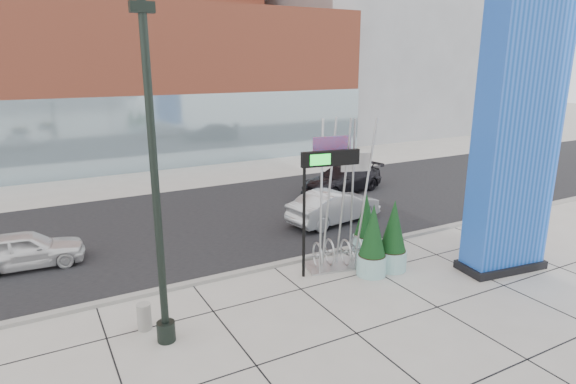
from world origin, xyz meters
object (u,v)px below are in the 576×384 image
lamp_post (157,212)px  car_white_west (25,250)px  concrete_bollard (144,317)px  blue_pylon (517,132)px  overhead_street_sign (324,169)px  public_art_sculpture (339,229)px  car_silver_mid (334,207)px

lamp_post → car_white_west: bearing=113.9°
concrete_bollard → blue_pylon: bearing=-9.4°
overhead_street_sign → car_white_west: size_ratio=1.10×
public_art_sculpture → concrete_bollard: size_ratio=7.14×
blue_pylon → car_white_west: blue_pylon is taller
concrete_bollard → overhead_street_sign: size_ratio=0.17×
overhead_street_sign → car_white_west: overhead_street_sign is taller
overhead_street_sign → public_art_sculpture: bearing=22.8°
concrete_bollard → public_art_sculpture: bearing=8.0°
overhead_street_sign → car_white_west: bearing=158.4°
blue_pylon → overhead_street_sign: size_ratio=2.33×
concrete_bollard → car_white_west: size_ratio=0.19×
blue_pylon → lamp_post: (-11.70, 1.13, -1.31)m
lamp_post → car_silver_mid: lamp_post is taller
public_art_sculpture → car_white_west: (-9.87, 5.20, -0.74)m
blue_pylon → car_white_west: bearing=158.6°
lamp_post → car_white_west: (-3.13, 7.07, -2.90)m
blue_pylon → car_silver_mid: bearing=116.1°
blue_pylon → overhead_street_sign: blue_pylon is taller
lamp_post → overhead_street_sign: size_ratio=2.02×
car_white_west → public_art_sculpture: bearing=-113.3°
blue_pylon → public_art_sculpture: blue_pylon is taller
lamp_post → blue_pylon: bearing=-5.5°
public_art_sculpture → car_silver_mid: public_art_sculpture is taller
public_art_sculpture → car_white_west: public_art_sculpture is taller
lamp_post → public_art_sculpture: (6.74, 1.86, -2.17)m
blue_pylon → lamp_post: 11.82m
public_art_sculpture → car_white_west: 11.19m
public_art_sculpture → car_silver_mid: size_ratio=1.18×
lamp_post → overhead_street_sign: 6.15m
car_white_west → car_silver_mid: 12.50m
concrete_bollard → overhead_street_sign: 7.16m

